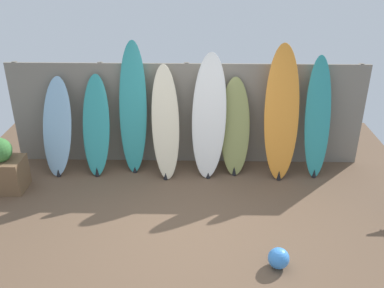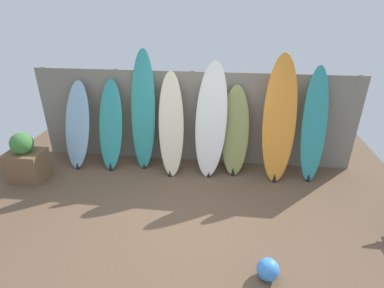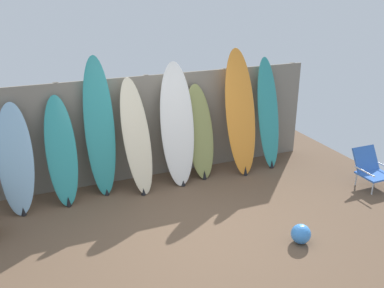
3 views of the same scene
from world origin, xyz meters
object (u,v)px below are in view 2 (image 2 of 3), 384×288
Objects in this scene: surfboard_teal_1 at (111,126)px; surfboard_orange_6 at (279,120)px; surfboard_cream_3 at (171,125)px; beach_ball at (268,269)px; planter_box at (26,160)px; surfboard_teal_2 at (143,112)px; surfboard_white_4 at (211,121)px; surfboard_skyblue_0 at (77,126)px; surfboard_olive_5 at (235,132)px; surfboard_teal_7 at (314,126)px.

surfboard_teal_1 is 0.76× the size of surfboard_orange_6.
surfboard_cream_3 reaches higher than beach_ball.
beach_ball is (4.09, -1.73, -0.25)m from planter_box.
surfboard_white_4 is at bearing -4.80° from surfboard_teal_2.
surfboard_teal_2 is (0.62, 0.09, 0.28)m from surfboard_teal_1.
beach_ball is at bearing -41.59° from surfboard_teal_1.
surfboard_teal_2 is 1.01× the size of surfboard_orange_6.
beach_ball is (2.72, -2.41, -0.68)m from surfboard_teal_1.
surfboard_skyblue_0 is at bearing 42.93° from planter_box.
planter_box is (-4.43, -0.65, -0.70)m from surfboard_orange_6.
surfboard_olive_5 is (2.33, 0.05, -0.02)m from surfboard_teal_1.
surfboard_skyblue_0 is 1.00× the size of surfboard_olive_5.
surfboard_white_4 is 1.26× the size of surfboard_olive_5.
surfboard_teal_1 is 0.83× the size of surfboard_teal_7.
surfboard_teal_7 reaches higher than surfboard_teal_1.
surfboard_teal_1 is (0.65, 0.02, 0.01)m from surfboard_skyblue_0.
planter_box is (-5.04, -0.71, -0.60)m from surfboard_teal_7.
surfboard_teal_2 is 1.73m from surfboard_olive_5.
surfboard_white_4 is 7.73× the size of beach_ball.
planter_box is at bearing 157.05° from beach_ball.
surfboard_cream_3 is (1.82, -0.04, 0.11)m from surfboard_skyblue_0.
surfboard_skyblue_0 is 0.80× the size of surfboard_white_4.
surfboard_cream_3 reaches higher than surfboard_olive_5.
surfboard_white_4 is 1.79m from surfboard_teal_7.
surfboard_skyblue_0 is 0.65m from surfboard_teal_1.
surfboard_teal_2 reaches higher than surfboard_teal_7.
surfboard_teal_2 is at bearing 175.20° from surfboard_white_4.
surfboard_teal_2 is at bearing 8.25° from surfboard_teal_1.
surfboard_teal_2 is at bearing 164.66° from surfboard_cream_3.
surfboard_olive_5 is 1.81× the size of planter_box.
beach_ball is (-0.35, -2.38, -0.95)m from surfboard_orange_6.
surfboard_white_4 reaches higher than surfboard_cream_3.
surfboard_teal_7 is (1.35, -0.02, 0.19)m from surfboard_olive_5.
surfboard_teal_1 is 0.90× the size of surfboard_cream_3.
surfboard_orange_6 is (1.90, 0.03, 0.17)m from surfboard_cream_3.
surfboard_skyblue_0 is 1.82× the size of planter_box.
surfboard_teal_2 is 8.38× the size of beach_ball.
surfboard_skyblue_0 is 6.16× the size of beach_ball.
surfboard_white_4 reaches higher than beach_ball.
surfboard_orange_6 is at bearing -2.81° from surfboard_teal_2.
surfboard_orange_6 is at bearing 0.92° from surfboard_cream_3.
surfboard_orange_6 is 4.54m from planter_box.
surfboard_teal_7 is (4.33, 0.04, 0.18)m from surfboard_skyblue_0.
surfboard_white_4 is 1.02× the size of surfboard_teal_7.
surfboard_skyblue_0 is 4.19m from beach_ball.
surfboard_white_4 is at bearing 109.16° from beach_ball.
surfboard_white_4 reaches higher than surfboard_skyblue_0.
surfboard_teal_1 is at bearing 179.52° from surfboard_white_4.
surfboard_teal_7 reaches higher than beach_ball.
surfboard_skyblue_0 is 0.81× the size of surfboard_teal_7.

